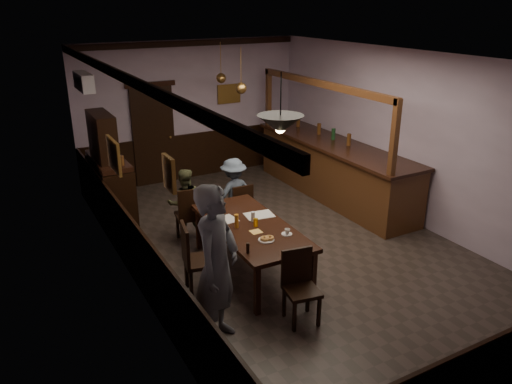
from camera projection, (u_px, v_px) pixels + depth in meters
room at (290, 159)px, 7.61m from camera, size 5.01×8.01×3.01m
dining_table at (251, 229)px, 7.18m from camera, size 1.06×2.23×0.75m
chair_far_left at (190, 213)px, 8.09m from camera, size 0.48×0.48×0.98m
chair_far_right at (241, 206)px, 8.50m from camera, size 0.39×0.39×0.87m
chair_near at (300, 283)px, 6.15m from camera, size 0.46×0.46×0.93m
chair_side at (195, 256)px, 6.67m from camera, size 0.52×0.52×1.02m
person_standing at (217, 266)px, 5.59m from camera, size 0.84×0.82×1.95m
person_seated_left at (185, 203)px, 8.30m from camera, size 0.67×0.57×1.20m
person_seated_right at (234, 193)px, 8.68m from camera, size 0.86×0.58×1.25m
newspaper_left at (222, 221)px, 7.28m from camera, size 0.45×0.35×0.01m
newspaper_right at (259, 215)px, 7.47m from camera, size 0.46×0.35×0.01m
napkin at (256, 232)px, 6.94m from camera, size 0.15×0.15×0.00m
saucer at (287, 234)px, 6.86m from camera, size 0.15×0.15×0.01m
coffee_cup at (287, 231)px, 6.83m from camera, size 0.08×0.08×0.07m
pastry_plate at (266, 240)px, 6.69m from camera, size 0.22×0.22×0.01m
pastry_ring_a at (265, 238)px, 6.66m from camera, size 0.13×0.13×0.04m
pastry_ring_b at (269, 238)px, 6.68m from camera, size 0.13×0.13×0.04m
soda_can at (256, 223)px, 7.08m from camera, size 0.07×0.07×0.12m
beer_glass at (237, 221)px, 7.03m from camera, size 0.06×0.06×0.20m
water_glass at (253, 217)px, 7.24m from camera, size 0.06×0.06×0.15m
pepper_mill at (248, 248)px, 6.34m from camera, size 0.04×0.04×0.14m
sideboard at (109, 178)px, 8.92m from camera, size 0.53×1.49×1.96m
bar_counter at (333, 168)px, 10.03m from camera, size 0.98×4.23×2.37m
door_back at (154, 136)px, 10.60m from camera, size 0.90×0.06×2.10m
ac_unit at (84, 82)px, 8.57m from camera, size 0.20×0.85×0.30m
picture_left_small at (169, 174)px, 4.97m from camera, size 0.04×0.28×0.36m
picture_left_large at (114, 155)px, 7.09m from camera, size 0.04×0.62×0.48m
picture_back at (229, 94)px, 11.15m from camera, size 0.55×0.04×0.42m
pendant_iron at (280, 124)px, 5.90m from camera, size 0.56×0.56×0.72m
pendant_brass_mid at (241, 88)px, 8.84m from camera, size 0.20×0.20×0.81m
pendant_brass_far at (221, 78)px, 9.96m from camera, size 0.20×0.20×0.81m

